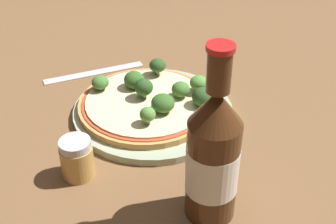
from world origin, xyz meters
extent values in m
plane|color=brown|center=(0.00, 0.00, 0.00)|extent=(3.00, 3.00, 0.00)
cylinder|color=#A3B293|center=(-0.01, -0.01, 0.01)|extent=(0.25, 0.25, 0.01)
cylinder|color=tan|center=(-0.02, -0.02, 0.02)|extent=(0.22, 0.22, 0.01)
cylinder|color=#B74728|center=(-0.02, -0.02, 0.02)|extent=(0.20, 0.20, 0.00)
cylinder|color=beige|center=(-0.02, -0.02, 0.02)|extent=(0.19, 0.19, 0.00)
cylinder|color=#7A9E5B|center=(0.04, -0.05, 0.03)|extent=(0.01, 0.01, 0.01)
ellipsoid|color=#568E3D|center=(0.04, -0.05, 0.04)|extent=(0.02, 0.02, 0.02)
cylinder|color=#7A9E5B|center=(0.04, 0.05, 0.03)|extent=(0.01, 0.01, 0.01)
ellipsoid|color=#2D5123|center=(0.04, 0.05, 0.04)|extent=(0.03, 0.03, 0.03)
cylinder|color=#7A9E5B|center=(-0.02, -0.02, 0.03)|extent=(0.01, 0.01, 0.01)
ellipsoid|color=#2D5123|center=(-0.02, -0.02, 0.05)|extent=(0.03, 0.03, 0.03)
cylinder|color=#7A9E5B|center=(-0.06, -0.02, 0.03)|extent=(0.01, 0.01, 0.01)
ellipsoid|color=#386628|center=(-0.06, -0.02, 0.04)|extent=(0.03, 0.03, 0.03)
cylinder|color=#7A9E5B|center=(-0.08, 0.03, 0.03)|extent=(0.01, 0.01, 0.01)
ellipsoid|color=#2D5123|center=(-0.08, 0.03, 0.04)|extent=(0.03, 0.03, 0.02)
cylinder|color=#7A9E5B|center=(0.02, -0.01, 0.03)|extent=(0.01, 0.01, 0.01)
ellipsoid|color=#386628|center=(0.02, -0.01, 0.04)|extent=(0.04, 0.04, 0.03)
cylinder|color=#7A9E5B|center=(-0.08, -0.07, 0.03)|extent=(0.01, 0.01, 0.01)
ellipsoid|color=#477A33|center=(-0.08, -0.07, 0.04)|extent=(0.03, 0.03, 0.02)
cylinder|color=#7A9E5B|center=(0.00, 0.06, 0.03)|extent=(0.01, 0.01, 0.01)
ellipsoid|color=#568E3D|center=(0.00, 0.06, 0.04)|extent=(0.03, 0.03, 0.02)
cylinder|color=#7A9E5B|center=(0.00, 0.03, 0.03)|extent=(0.01, 0.01, 0.01)
ellipsoid|color=#477A33|center=(0.00, 0.03, 0.04)|extent=(0.03, 0.03, 0.02)
cylinder|color=#472814|center=(0.21, -0.04, 0.07)|extent=(0.06, 0.06, 0.13)
cylinder|color=silver|center=(0.21, -0.04, 0.07)|extent=(0.06, 0.06, 0.06)
cone|color=#472814|center=(0.21, -0.04, 0.15)|extent=(0.06, 0.06, 0.04)
cylinder|color=#472814|center=(0.21, -0.04, 0.20)|extent=(0.03, 0.03, 0.05)
cylinder|color=red|center=(0.21, -0.04, 0.22)|extent=(0.03, 0.03, 0.01)
cylinder|color=tan|center=(0.07, -0.16, 0.02)|extent=(0.04, 0.04, 0.05)
cylinder|color=silver|center=(0.07, -0.16, 0.05)|extent=(0.04, 0.04, 0.01)
cube|color=silver|center=(-0.18, -0.05, 0.00)|extent=(0.03, 0.18, 0.00)
camera|label=1|loc=(0.54, -0.27, 0.43)|focal=50.00mm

